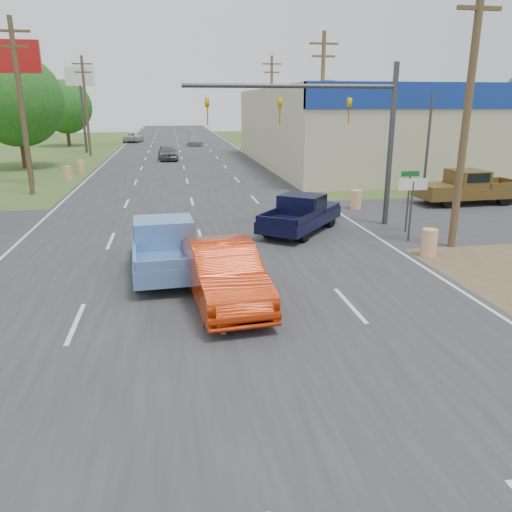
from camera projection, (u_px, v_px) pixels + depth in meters
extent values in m
cube|color=#2D2D30|center=(184.00, 168.00, 43.27)|extent=(15.00, 180.00, 0.02)
cube|color=#2D2D30|center=(198.00, 226.00, 22.51)|extent=(120.00, 10.00, 0.02)
cylinder|color=#4C3823|center=(467.00, 113.00, 17.84)|extent=(0.28, 0.28, 10.00)
cube|color=#4C3823|center=(479.00, 8.00, 16.85)|extent=(1.60, 0.14, 0.14)
cylinder|color=#4C3823|center=(322.00, 108.00, 34.82)|extent=(0.28, 0.28, 10.00)
cube|color=#4C3823|center=(324.00, 44.00, 33.60)|extent=(2.00, 0.14, 0.14)
cube|color=#4C3823|center=(324.00, 56.00, 33.83)|extent=(1.60, 0.14, 0.14)
cylinder|color=#4C3823|center=(271.00, 107.00, 51.81)|extent=(0.28, 0.28, 10.00)
cube|color=#4C3823|center=(272.00, 64.00, 50.58)|extent=(2.00, 0.14, 0.14)
cube|color=#4C3823|center=(272.00, 72.00, 50.81)|extent=(1.60, 0.14, 0.14)
cylinder|color=#4C3823|center=(22.00, 109.00, 28.99)|extent=(0.28, 0.28, 10.00)
cube|color=#4C3823|center=(11.00, 31.00, 27.77)|extent=(2.00, 0.14, 0.14)
cube|color=#4C3823|center=(13.00, 46.00, 28.00)|extent=(1.60, 0.14, 0.14)
cylinder|color=#4C3823|center=(86.00, 107.00, 51.63)|extent=(0.28, 0.28, 10.00)
cube|color=#4C3823|center=(82.00, 64.00, 50.41)|extent=(2.00, 0.14, 0.14)
cube|color=#4C3823|center=(83.00, 72.00, 50.64)|extent=(1.60, 0.14, 0.14)
cylinder|color=#422D19|center=(23.00, 149.00, 42.55)|extent=(0.44, 0.44, 3.24)
sphere|color=#1B4A15|center=(17.00, 100.00, 41.40)|extent=(7.56, 7.56, 7.56)
cylinder|color=#422D19|center=(68.00, 135.00, 65.13)|extent=(0.44, 0.44, 2.88)
sphere|color=#1B4A15|center=(65.00, 107.00, 64.11)|extent=(6.72, 6.72, 6.72)
cylinder|color=#422D19|center=(327.00, 123.00, 99.40)|extent=(0.44, 0.44, 3.42)
sphere|color=#1B4A15|center=(328.00, 101.00, 98.18)|extent=(7.98, 7.98, 7.98)
cylinder|color=#422D19|center=(7.00, 124.00, 89.86)|extent=(0.44, 0.44, 3.78)
sphere|color=#1B4A15|center=(3.00, 97.00, 88.51)|extent=(8.82, 8.82, 8.82)
cylinder|color=orange|center=(429.00, 243.00, 17.98)|extent=(0.56, 0.56, 1.00)
cylinder|color=orange|center=(356.00, 200.00, 26.06)|extent=(0.56, 0.56, 1.00)
cylinder|color=orange|center=(68.00, 173.00, 36.12)|extent=(0.56, 0.56, 1.00)
cylinder|color=orange|center=(81.00, 167.00, 39.94)|extent=(0.56, 0.56, 1.00)
cylinder|color=#3F3F44|center=(23.00, 117.00, 32.75)|extent=(0.30, 0.30, 9.00)
cube|color=#B21414|center=(16.00, 56.00, 31.67)|extent=(3.00, 0.35, 2.00)
cylinder|color=#3F3F44|center=(83.00, 112.00, 55.39)|extent=(0.30, 0.30, 9.00)
cube|color=white|center=(79.00, 76.00, 54.31)|extent=(3.00, 0.35, 2.00)
cylinder|color=#3F3F44|center=(411.00, 212.00, 19.69)|extent=(0.08, 0.08, 2.40)
cube|color=white|center=(413.00, 184.00, 19.37)|extent=(1.20, 0.05, 0.45)
cylinder|color=#3F3F44|center=(408.00, 204.00, 21.20)|extent=(0.08, 0.08, 2.40)
cube|color=#0C591E|center=(410.00, 174.00, 20.82)|extent=(0.80, 0.04, 0.22)
cylinder|color=#3F3F44|center=(390.00, 147.00, 21.90)|extent=(0.24, 0.24, 7.00)
cylinder|color=#3F3F44|center=(292.00, 86.00, 20.46)|extent=(9.00, 0.18, 0.18)
imported|color=gold|center=(350.00, 98.00, 20.98)|extent=(0.18, 0.40, 1.10)
imported|color=gold|center=(280.00, 97.00, 20.51)|extent=(0.18, 0.40, 1.10)
imported|color=gold|center=(207.00, 97.00, 20.03)|extent=(0.18, 0.40, 1.10)
imported|color=#B82808|center=(224.00, 274.00, 13.69)|extent=(2.24, 5.18, 1.66)
cylinder|color=black|center=(138.00, 248.00, 17.63)|extent=(0.36, 0.83, 0.81)
cylinder|color=black|center=(187.00, 245.00, 18.01)|extent=(0.36, 0.83, 0.81)
cylinder|color=black|center=(139.00, 277.00, 14.69)|extent=(0.36, 0.83, 0.81)
cylinder|color=black|center=(197.00, 273.00, 15.06)|extent=(0.36, 0.83, 0.81)
cube|color=#5D87C7|center=(165.00, 253.00, 16.28)|extent=(2.36, 5.39, 0.53)
cube|color=#5D87C7|center=(162.00, 232.00, 17.66)|extent=(2.05, 2.12, 0.18)
cube|color=#5D87C7|center=(164.00, 232.00, 16.18)|extent=(1.96, 1.70, 0.86)
cube|color=black|center=(163.00, 227.00, 16.13)|extent=(1.98, 1.39, 0.46)
cube|color=#5D87C7|center=(170.00, 265.00, 13.76)|extent=(1.87, 0.20, 0.30)
cylinder|color=black|center=(298.00, 215.00, 23.00)|extent=(0.69, 0.76, 0.75)
cylinder|color=black|center=(330.00, 219.00, 22.27)|extent=(0.69, 0.76, 0.75)
cylinder|color=black|center=(268.00, 229.00, 20.55)|extent=(0.69, 0.76, 0.75)
cylinder|color=black|center=(304.00, 233.00, 19.82)|extent=(0.69, 0.76, 0.75)
cube|color=black|center=(301.00, 219.00, 21.35)|extent=(4.50, 4.98, 0.49)
cube|color=black|center=(314.00, 206.00, 22.48)|extent=(2.54, 2.56, 0.17)
cube|color=black|center=(302.00, 204.00, 21.25)|extent=(2.26, 2.22, 0.80)
cube|color=black|center=(302.00, 201.00, 21.21)|extent=(2.11, 2.01, 0.42)
cube|color=black|center=(276.00, 221.00, 19.24)|extent=(1.40, 1.13, 0.28)
cylinder|color=black|center=(449.00, 200.00, 26.28)|extent=(0.88, 0.37, 0.87)
cylinder|color=black|center=(430.00, 194.00, 27.98)|extent=(0.88, 0.37, 0.87)
cylinder|color=black|center=(505.00, 198.00, 26.97)|extent=(0.88, 0.37, 0.87)
cylinder|color=black|center=(483.00, 192.00, 28.67)|extent=(0.88, 0.37, 0.87)
cube|color=brown|center=(467.00, 192.00, 27.41)|extent=(5.73, 2.44, 0.56)
cube|color=brown|center=(440.00, 186.00, 26.96)|extent=(2.24, 2.16, 0.19)
cube|color=brown|center=(467.00, 178.00, 27.17)|extent=(1.78, 2.07, 0.92)
cube|color=black|center=(468.00, 175.00, 27.12)|extent=(1.45, 2.10, 0.49)
cube|color=brown|center=(512.00, 182.00, 27.84)|extent=(0.18, 1.99, 0.32)
imported|color=#59595E|center=(168.00, 153.00, 48.85)|extent=(2.07, 4.47, 1.48)
imported|color=#9B9A9E|center=(195.00, 140.00, 66.58)|extent=(1.88, 4.58, 1.33)
imported|color=#BCBCBC|center=(133.00, 137.00, 72.15)|extent=(2.87, 5.20, 1.38)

